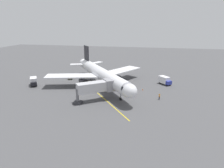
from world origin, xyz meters
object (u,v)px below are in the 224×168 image
Objects in this scene: ground_crew_marshaller at (159,96)px; baggage_cart_near_nose at (70,77)px; airplane at (101,74)px; jet_bridge at (98,87)px; box_truck_starboard_side at (34,81)px; box_truck_portside at (165,80)px; safety_cone_nose_right at (143,89)px; safety_cone_nose_left at (133,95)px.

ground_crew_marshaller reaches higher than baggage_cart_near_nose.
airplane is 12.50m from jet_bridge.
box_truck_starboard_side is (40.21, -4.24, 0.50)m from ground_crew_marshaller.
jet_bridge reaches higher than baggage_cart_near_nose.
baggage_cart_near_nose is (15.72, -18.00, -3.11)m from jet_bridge.
airplane is 21.35m from box_truck_portside.
jet_bridge is at bearing 101.12° from airplane.
jet_bridge reaches higher than box_truck_starboard_side.
jet_bridge is at bearing 131.14° from baggage_cart_near_nose.
baggage_cart_near_nose is 27.78m from safety_cone_nose_right.
baggage_cart_near_nose is at bearing -15.24° from safety_cone_nose_right.
jet_bridge reaches higher than box_truck_portside.
ground_crew_marshaller is at bearing 173.98° from box_truck_starboard_side.
jet_bridge is 3.60× the size of baggage_cart_near_nose.
ground_crew_marshaller is 40.44m from box_truck_starboard_side.
safety_cone_nose_right is at bearing -175.83° from box_truck_starboard_side.
baggage_cart_near_nose is 13.11m from box_truck_starboard_side.
ground_crew_marshaller is at bearing 155.41° from airplane.
ground_crew_marshaller is at bearing 170.56° from safety_cone_nose_left.
jet_bridge reaches higher than safety_cone_nose_left.
safety_cone_nose_left is at bearing 174.73° from box_truck_starboard_side.
box_truck_starboard_side is at bearing 4.17° from safety_cone_nose_right.
safety_cone_nose_left is at bearing -150.01° from jet_bridge.
box_truck_portside is at bearing -166.24° from box_truck_starboard_side.
box_truck_portside reaches higher than safety_cone_nose_left.
safety_cone_nose_left is (9.09, 13.38, -1.11)m from box_truck_portside.
airplane is 63.12× the size of safety_cone_nose_right.
safety_cone_nose_right is (-26.80, 7.30, -0.38)m from baggage_cart_near_nose.
jet_bridge is 2.09× the size of box_truck_starboard_side.
baggage_cart_near_nose is at bearing -23.31° from airplane.
ground_crew_marshaller reaches higher than safety_cone_nose_right.
box_truck_starboard_side is (42.17, 10.33, 0.00)m from box_truck_portside.
box_truck_portside is 0.97× the size of box_truck_starboard_side.
safety_cone_nose_right is at bearing 173.39° from airplane.
box_truck_starboard_side reaches higher than safety_cone_nose_right.
box_truck_starboard_side is at bearing 10.71° from airplane.
airplane is at bearing -169.29° from box_truck_starboard_side.
baggage_cart_near_nose is 27.70m from safety_cone_nose_left.
box_truck_portside is (-20.27, -6.19, -2.62)m from airplane.
box_truck_starboard_side reaches higher than baggage_cart_near_nose.
airplane is 20.30× the size of ground_crew_marshaller.
safety_cone_nose_right is (-13.49, 1.56, -3.73)m from airplane.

